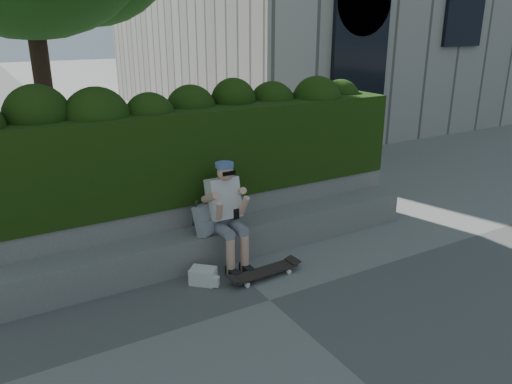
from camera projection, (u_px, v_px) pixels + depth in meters
ground at (270, 300)px, 5.73m from camera, size 80.00×80.00×0.00m
bench_ledge at (221, 243)px, 6.68m from camera, size 6.00×0.45×0.45m
planter_wall at (206, 221)px, 7.02m from camera, size 6.00×0.50×0.75m
hedge at (196, 150)px, 6.88m from camera, size 6.00×1.00×1.20m
person at (226, 210)px, 6.35m from camera, size 0.40×0.76×1.38m
skateboard at (264, 272)px, 6.22m from camera, size 0.90×0.27×0.09m
backpack_plaid at (205, 220)px, 6.33m from camera, size 0.30×0.25×0.39m
backpack_ground at (203, 276)px, 6.07m from camera, size 0.37×0.36×0.20m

